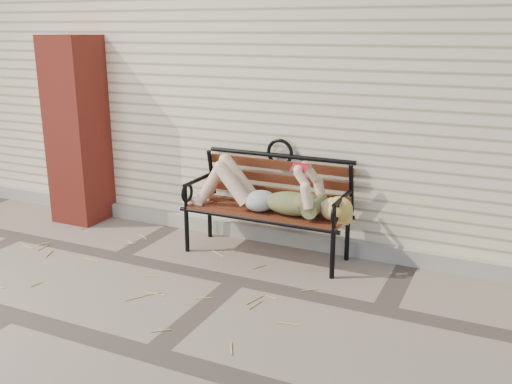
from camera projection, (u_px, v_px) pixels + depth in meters
The scene contains 7 objects.
ground at pixel (237, 281), 4.84m from camera, with size 80.00×80.00×0.00m, color #7A695E.
house_wall at pixel (346, 76), 7.03m from camera, with size 8.00×4.00×3.00m, color beige.
foundation_strip at pixel (281, 236), 5.66m from camera, with size 8.00×0.10×0.15m, color #9D998E.
brick_pillar at pixel (78, 131), 6.15m from camera, with size 0.50×0.50×2.00m, color #A13124.
garden_bench at pixel (270, 192), 5.30m from camera, with size 1.64×0.65×1.06m.
reading_woman at pixel (266, 192), 5.18m from camera, with size 1.55×0.35×0.49m.
straw_scatter at pixel (151, 281), 4.82m from camera, with size 2.77×1.69×0.01m.
Camera 1 is at (2.03, -3.95, 2.07)m, focal length 40.00 mm.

